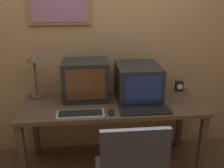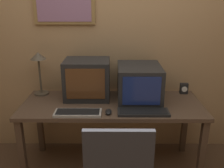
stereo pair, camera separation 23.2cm
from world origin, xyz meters
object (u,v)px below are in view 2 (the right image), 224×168
keyboard_side (143,112)px  desk_clock (184,88)px  mouse_near_keyboard (108,112)px  monitor_left (87,79)px  desk_lamp (39,63)px  monitor_right (139,83)px  keyboard_main (78,113)px

keyboard_side → desk_clock: 0.68m
mouse_near_keyboard → monitor_left: bearing=119.7°
desk_lamp → monitor_left: bearing=-9.7°
monitor_left → monitor_right: size_ratio=0.91×
mouse_near_keyboard → keyboard_main: bearing=-177.0°
monitor_right → keyboard_main: bearing=-149.3°
keyboard_main → desk_clock: size_ratio=3.61×
keyboard_main → desk_lamp: desk_lamp is taller
keyboard_side → mouse_near_keyboard: bearing=-179.3°
keyboard_side → keyboard_main: bearing=-178.2°
keyboard_side → desk_lamp: desk_lamp is taller
mouse_near_keyboard → desk_clock: (0.78, 0.48, 0.04)m
monitor_right → desk_lamp: desk_lamp is taller
monitor_left → desk_lamp: size_ratio=0.99×
keyboard_side → desk_clock: size_ratio=3.98×
keyboard_main → desk_lamp: (-0.44, 0.48, 0.32)m
keyboard_side → desk_clock: bearing=45.2°
monitor_left → desk_lamp: desk_lamp is taller
monitor_left → keyboard_main: size_ratio=1.09×
monitor_left → desk_clock: (1.00, 0.11, -0.14)m
desk_clock → desk_lamp: desk_lamp is taller
monitor_left → keyboard_main: bearing=-97.0°
keyboard_side → desk_lamp: 1.16m
monitor_left → keyboard_side: 0.67m
keyboard_side → monitor_left: bearing=144.2°
monitor_right → monitor_left: bearing=173.0°
keyboard_main → keyboard_side: size_ratio=0.91×
monitor_right → mouse_near_keyboard: 0.46m
keyboard_side → mouse_near_keyboard: size_ratio=4.10×
monitor_right → mouse_near_keyboard: bearing=-132.6°
monitor_right → desk_clock: 0.53m
mouse_near_keyboard → monitor_right: bearing=47.4°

